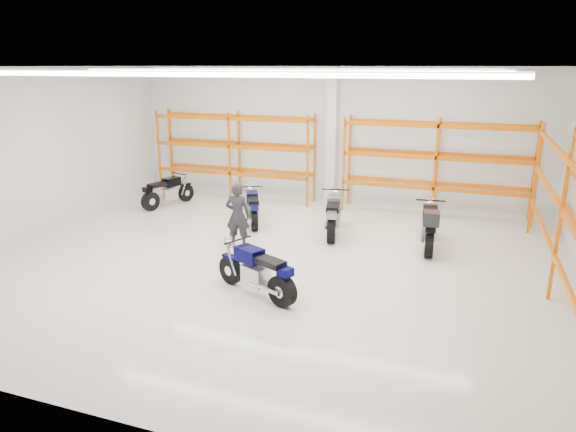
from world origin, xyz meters
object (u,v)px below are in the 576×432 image
(motorcycle_back_d, at_px, (429,227))
(standing_man, at_px, (238,215))
(motorcycle_back_b, at_px, (253,208))
(structural_column, at_px, (332,137))
(motorcycle_back_c, at_px, (333,216))
(motorcycle_main, at_px, (258,273))
(motorcycle_back_a, at_px, (166,192))

(motorcycle_back_d, relative_size, standing_man, 1.39)
(motorcycle_back_b, height_order, structural_column, structural_column)
(motorcycle_back_b, height_order, motorcycle_back_c, motorcycle_back_c)
(motorcycle_back_c, xyz_separation_m, structural_column, (-0.94, 3.27, 1.71))
(motorcycle_back_b, distance_m, motorcycle_back_c, 2.49)
(motorcycle_back_b, height_order, motorcycle_back_d, motorcycle_back_d)
(motorcycle_back_c, xyz_separation_m, standing_man, (-2.05, -1.81, 0.31))
(motorcycle_main, bearing_deg, structural_column, 93.85)
(standing_man, relative_size, structural_column, 0.38)
(motorcycle_back_c, relative_size, motorcycle_back_d, 0.98)
(motorcycle_back_c, distance_m, structural_column, 3.81)
(motorcycle_main, distance_m, motorcycle_back_d, 5.03)
(motorcycle_back_b, distance_m, standing_man, 2.04)
(standing_man, bearing_deg, structural_column, -112.99)
(motorcycle_back_c, xyz_separation_m, motorcycle_back_d, (2.60, -0.34, 0.05))
(motorcycle_back_b, xyz_separation_m, motorcycle_back_d, (5.09, -0.49, 0.10))
(motorcycle_main, relative_size, structural_column, 0.46)
(motorcycle_back_a, distance_m, motorcycle_back_c, 6.06)
(motorcycle_main, distance_m, standing_man, 3.04)
(motorcycle_back_d, bearing_deg, motorcycle_back_b, 174.46)
(structural_column, bearing_deg, motorcycle_main, -86.15)
(motorcycle_back_a, distance_m, motorcycle_back_b, 3.59)
(motorcycle_main, height_order, motorcycle_back_a, motorcycle_main)
(motorcycle_back_c, height_order, motorcycle_back_d, motorcycle_back_d)
(motorcycle_back_b, distance_m, structural_column, 3.90)
(motorcycle_back_a, height_order, structural_column, structural_column)
(motorcycle_main, xyz_separation_m, motorcycle_back_d, (3.02, 4.02, 0.08))
(motorcycle_main, relative_size, motorcycle_back_b, 1.07)
(motorcycle_back_b, bearing_deg, motorcycle_back_a, 166.06)
(motorcycle_back_a, height_order, motorcycle_back_b, motorcycle_back_a)
(motorcycle_main, bearing_deg, motorcycle_back_b, 114.55)
(motorcycle_back_d, bearing_deg, motorcycle_back_c, 172.51)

